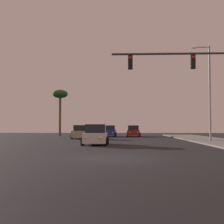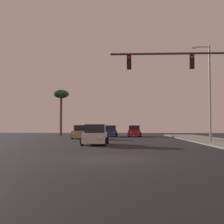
{
  "view_description": "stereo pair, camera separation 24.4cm",
  "coord_description": "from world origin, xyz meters",
  "px_view_note": "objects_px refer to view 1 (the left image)",
  "views": [
    {
      "loc": [
        0.49,
        -14.74,
        1.49
      ],
      "look_at": [
        -0.81,
        15.7,
        2.92
      ],
      "focal_mm": 50.0,
      "sensor_mm": 36.0,
      "label": 1
    },
    {
      "loc": [
        0.73,
        -14.73,
        1.49
      ],
      "look_at": [
        -0.81,
        15.7,
        2.92
      ],
      "focal_mm": 50.0,
      "sensor_mm": 36.0,
      "label": 2
    }
  ],
  "objects_px": {
    "traffic_light_mast": "(200,76)",
    "street_lamp": "(208,88)",
    "car_white": "(96,135)",
    "car_tan": "(81,133)",
    "car_red": "(133,131)",
    "palm_tree_far": "(60,96)",
    "car_grey": "(92,131)",
    "car_blue": "(110,131)"
  },
  "relations": [
    {
      "from": "car_blue",
      "to": "traffic_light_mast",
      "type": "relative_size",
      "value": 0.53
    },
    {
      "from": "car_tan",
      "to": "street_lamp",
      "type": "height_order",
      "value": "street_lamp"
    },
    {
      "from": "car_grey",
      "to": "car_red",
      "type": "xyz_separation_m",
      "value": [
        6.37,
        0.45,
        0.0
      ]
    },
    {
      "from": "car_tan",
      "to": "palm_tree_far",
      "type": "height_order",
      "value": "palm_tree_far"
    },
    {
      "from": "car_grey",
      "to": "street_lamp",
      "type": "distance_m",
      "value": 22.69
    },
    {
      "from": "street_lamp",
      "to": "palm_tree_far",
      "type": "bearing_deg",
      "value": 132.97
    },
    {
      "from": "car_grey",
      "to": "traffic_light_mast",
      "type": "distance_m",
      "value": 29.35
    },
    {
      "from": "car_blue",
      "to": "car_tan",
      "type": "bearing_deg",
      "value": 71.58
    },
    {
      "from": "car_grey",
      "to": "car_red",
      "type": "distance_m",
      "value": 6.38
    },
    {
      "from": "car_grey",
      "to": "palm_tree_far",
      "type": "xyz_separation_m",
      "value": [
        -5.17,
        1.26,
        5.56
      ]
    },
    {
      "from": "car_white",
      "to": "traffic_light_mast",
      "type": "bearing_deg",
      "value": 141.06
    },
    {
      "from": "traffic_light_mast",
      "to": "palm_tree_far",
      "type": "xyz_separation_m",
      "value": [
        -15.13,
        28.58,
        1.55
      ]
    },
    {
      "from": "car_white",
      "to": "car_tan",
      "type": "xyz_separation_m",
      "value": [
        -3.06,
        12.73,
        0.0
      ]
    },
    {
      "from": "car_tan",
      "to": "car_grey",
      "type": "height_order",
      "value": "same"
    },
    {
      "from": "car_tan",
      "to": "palm_tree_far",
      "type": "xyz_separation_m",
      "value": [
        -4.8,
        10.31,
        5.56
      ]
    },
    {
      "from": "car_blue",
      "to": "palm_tree_far",
      "type": "relative_size",
      "value": 0.59
    },
    {
      "from": "car_white",
      "to": "traffic_light_mast",
      "type": "distance_m",
      "value": 9.99
    },
    {
      "from": "car_tan",
      "to": "street_lamp",
      "type": "distance_m",
      "value": 16.68
    },
    {
      "from": "car_red",
      "to": "street_lamp",
      "type": "distance_m",
      "value": 20.19
    },
    {
      "from": "car_grey",
      "to": "palm_tree_far",
      "type": "bearing_deg",
      "value": -14.24
    },
    {
      "from": "car_red",
      "to": "street_lamp",
      "type": "relative_size",
      "value": 0.48
    },
    {
      "from": "car_red",
      "to": "palm_tree_far",
      "type": "height_order",
      "value": "palm_tree_far"
    },
    {
      "from": "car_white",
      "to": "palm_tree_far",
      "type": "height_order",
      "value": "palm_tree_far"
    },
    {
      "from": "street_lamp",
      "to": "car_grey",
      "type": "bearing_deg",
      "value": 125.44
    },
    {
      "from": "street_lamp",
      "to": "car_red",
      "type": "bearing_deg",
      "value": 109.39
    },
    {
      "from": "traffic_light_mast",
      "to": "street_lamp",
      "type": "height_order",
      "value": "street_lamp"
    },
    {
      "from": "car_grey",
      "to": "street_lamp",
      "type": "height_order",
      "value": "street_lamp"
    },
    {
      "from": "car_red",
      "to": "palm_tree_far",
      "type": "relative_size",
      "value": 0.59
    },
    {
      "from": "car_white",
      "to": "car_tan",
      "type": "distance_m",
      "value": 13.09
    },
    {
      "from": "car_tan",
      "to": "car_red",
      "type": "xyz_separation_m",
      "value": [
        6.74,
        9.49,
        0.0
      ]
    },
    {
      "from": "car_blue",
      "to": "car_tan",
      "type": "xyz_separation_m",
      "value": [
        -3.12,
        -9.08,
        0.0
      ]
    },
    {
      "from": "car_tan",
      "to": "car_red",
      "type": "distance_m",
      "value": 11.64
    },
    {
      "from": "car_blue",
      "to": "car_red",
      "type": "distance_m",
      "value": 3.64
    },
    {
      "from": "car_white",
      "to": "car_grey",
      "type": "bearing_deg",
      "value": -84.58
    },
    {
      "from": "palm_tree_far",
      "to": "street_lamp",
      "type": "bearing_deg",
      "value": -47.03
    },
    {
      "from": "car_blue",
      "to": "car_white",
      "type": "bearing_deg",
      "value": 90.38
    },
    {
      "from": "car_white",
      "to": "street_lamp",
      "type": "height_order",
      "value": "street_lamp"
    },
    {
      "from": "car_red",
      "to": "traffic_light_mast",
      "type": "distance_m",
      "value": 28.29
    },
    {
      "from": "car_red",
      "to": "car_white",
      "type": "bearing_deg",
      "value": 82.18
    },
    {
      "from": "traffic_light_mast",
      "to": "car_tan",
      "type": "bearing_deg",
      "value": 119.47
    },
    {
      "from": "car_white",
      "to": "street_lamp",
      "type": "xyz_separation_m",
      "value": [
        10.23,
        3.63,
        4.36
      ]
    },
    {
      "from": "car_blue",
      "to": "street_lamp",
      "type": "distance_m",
      "value": 21.28
    }
  ]
}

